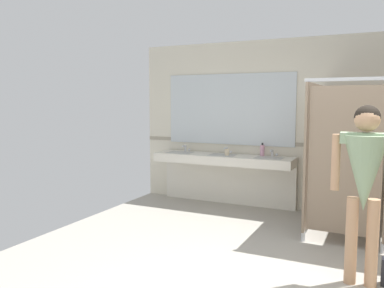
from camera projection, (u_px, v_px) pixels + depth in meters
The scene contains 7 objects.
wall_back at pixel (340, 126), 6.03m from camera, with size 6.66×0.12×2.70m, color beige.
wall_back_tile_band at pixel (339, 146), 6.00m from camera, with size 6.66×0.01×0.06m, color #9E937F.
vanity_counter at pixel (225, 168), 6.62m from camera, with size 2.32×0.54×0.97m.
mirror_panel at pixel (229, 109), 6.70m from camera, with size 2.22×0.02×1.18m, color silver.
person_standing at pixel (365, 172), 3.66m from camera, with size 0.59×0.42×1.69m.
soap_dispenser at pixel (262, 150), 6.40m from camera, with size 0.07×0.07×0.21m.
paper_cup at pixel (227, 152), 6.44m from camera, with size 0.07×0.07×0.11m, color beige.
Camera 1 is at (0.58, -3.39, 1.71)m, focal length 37.36 mm.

